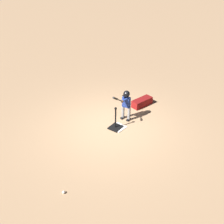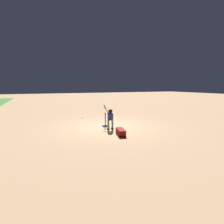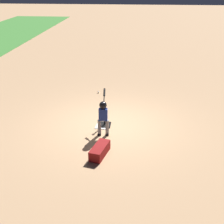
{
  "view_description": "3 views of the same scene",
  "coord_description": "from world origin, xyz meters",
  "px_view_note": "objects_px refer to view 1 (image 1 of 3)",
  "views": [
    {
      "loc": [
        5.8,
        4.3,
        4.92
      ],
      "look_at": [
        -0.05,
        0.04,
        0.56
      ],
      "focal_mm": 42.0,
      "sensor_mm": 36.0,
      "label": 1
    },
    {
      "loc": [
        -9.0,
        3.68,
        2.3
      ],
      "look_at": [
        -0.33,
        -0.1,
        0.86
      ],
      "focal_mm": 28.0,
      "sensor_mm": 36.0,
      "label": 2
    },
    {
      "loc": [
        -9.05,
        -0.86,
        4.47
      ],
      "look_at": [
        -0.46,
        -0.09,
        0.67
      ],
      "focal_mm": 50.0,
      "sensor_mm": 36.0,
      "label": 3
    }
  ],
  "objects_px": {
    "baseball": "(64,192)",
    "batting_tee": "(116,125)",
    "equipment_bag": "(142,102)",
    "batter_child": "(126,102)"
  },
  "relations": [
    {
      "from": "baseball",
      "to": "equipment_bag",
      "type": "height_order",
      "value": "equipment_bag"
    },
    {
      "from": "batting_tee",
      "to": "baseball",
      "type": "height_order",
      "value": "batting_tee"
    },
    {
      "from": "batting_tee",
      "to": "baseball",
      "type": "distance_m",
      "value": 3.05
    },
    {
      "from": "batter_child",
      "to": "equipment_bag",
      "type": "xyz_separation_m",
      "value": [
        -1.19,
        -0.04,
        -0.56
      ]
    },
    {
      "from": "baseball",
      "to": "equipment_bag",
      "type": "distance_m",
      "value": 4.85
    },
    {
      "from": "batting_tee",
      "to": "batter_child",
      "type": "relative_size",
      "value": 0.63
    },
    {
      "from": "baseball",
      "to": "batting_tee",
      "type": "bearing_deg",
      "value": -168.65
    },
    {
      "from": "batting_tee",
      "to": "equipment_bag",
      "type": "height_order",
      "value": "batting_tee"
    },
    {
      "from": "batter_child",
      "to": "equipment_bag",
      "type": "height_order",
      "value": "batter_child"
    },
    {
      "from": "batting_tee",
      "to": "equipment_bag",
      "type": "distance_m",
      "value": 1.82
    }
  ]
}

